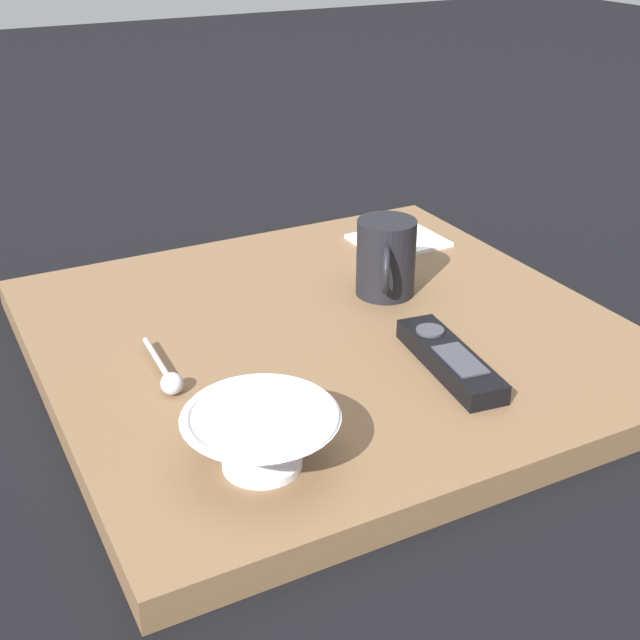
{
  "coord_description": "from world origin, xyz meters",
  "views": [
    {
      "loc": [
        -0.81,
        0.43,
        0.51
      ],
      "look_at": [
        -0.01,
        0.02,
        0.05
      ],
      "focal_mm": 47.54,
      "sensor_mm": 36.0,
      "label": 1
    }
  ],
  "objects_px": {
    "cereal_bowl": "(261,435)",
    "folded_napkin": "(399,241)",
    "coffee_mug": "(386,258)",
    "teaspoon": "(169,378)",
    "tv_remote_near": "(449,359)"
  },
  "relations": [
    {
      "from": "cereal_bowl",
      "to": "folded_napkin",
      "type": "bearing_deg",
      "value": -44.72
    },
    {
      "from": "cereal_bowl",
      "to": "folded_napkin",
      "type": "xyz_separation_m",
      "value": [
        0.41,
        -0.41,
        -0.03
      ]
    },
    {
      "from": "folded_napkin",
      "to": "coffee_mug",
      "type": "bearing_deg",
      "value": 142.09
    },
    {
      "from": "teaspoon",
      "to": "tv_remote_near",
      "type": "xyz_separation_m",
      "value": [
        -0.1,
        -0.29,
        -0.0
      ]
    },
    {
      "from": "coffee_mug",
      "to": "folded_napkin",
      "type": "relative_size",
      "value": 0.81
    },
    {
      "from": "cereal_bowl",
      "to": "folded_napkin",
      "type": "height_order",
      "value": "cereal_bowl"
    },
    {
      "from": "teaspoon",
      "to": "folded_napkin",
      "type": "bearing_deg",
      "value": -61.18
    },
    {
      "from": "coffee_mug",
      "to": "tv_remote_near",
      "type": "height_order",
      "value": "coffee_mug"
    },
    {
      "from": "coffee_mug",
      "to": "tv_remote_near",
      "type": "xyz_separation_m",
      "value": [
        -0.2,
        0.04,
        -0.04
      ]
    },
    {
      "from": "tv_remote_near",
      "to": "coffee_mug",
      "type": "bearing_deg",
      "value": -10.85
    },
    {
      "from": "cereal_bowl",
      "to": "coffee_mug",
      "type": "distance_m",
      "value": 0.4
    },
    {
      "from": "coffee_mug",
      "to": "tv_remote_near",
      "type": "bearing_deg",
      "value": 169.15
    },
    {
      "from": "coffee_mug",
      "to": "folded_napkin",
      "type": "bearing_deg",
      "value": -37.91
    },
    {
      "from": "teaspoon",
      "to": "tv_remote_near",
      "type": "height_order",
      "value": "same"
    },
    {
      "from": "coffee_mug",
      "to": "folded_napkin",
      "type": "distance_m",
      "value": 0.19
    }
  ]
}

